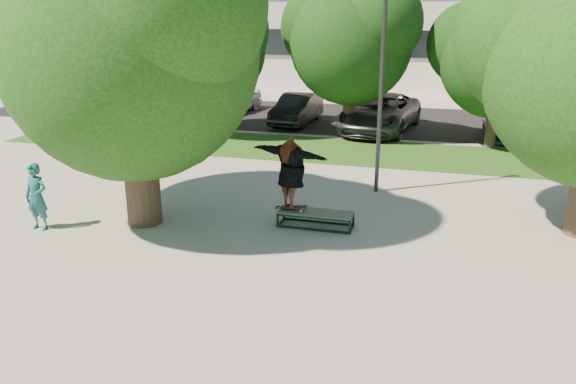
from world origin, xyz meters
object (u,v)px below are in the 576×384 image
(car_dark, at_px, (297,109))
(tree_left, at_px, (128,37))
(bystander, at_px, (37,197))
(grind_box, at_px, (316,219))
(lamppost, at_px, (382,81))
(car_silver_b, at_px, (508,120))
(car_silver_a, at_px, (232,99))
(car_grey, at_px, (380,113))

(car_dark, bearing_deg, tree_left, -88.71)
(bystander, bearing_deg, car_dark, 82.23)
(grind_box, relative_size, car_dark, 0.44)
(lamppost, bearing_deg, car_silver_b, 64.06)
(car_dark, xyz_separation_m, car_silver_b, (9.05, -0.24, -0.00))
(lamppost, distance_m, car_silver_b, 10.20)
(grind_box, xyz_separation_m, car_dark, (-3.64, 12.30, 0.48))
(lamppost, distance_m, car_silver_a, 14.18)
(lamppost, height_order, car_grey, lamppost)
(tree_left, distance_m, grind_box, 6.01)
(lamppost, distance_m, grind_box, 4.47)
(tree_left, relative_size, car_grey, 1.26)
(lamppost, xyz_separation_m, grind_box, (-1.08, -3.17, -2.96))
(car_silver_b, bearing_deg, lamppost, -115.48)
(lamppost, bearing_deg, car_grey, 95.92)
(bystander, height_order, car_silver_b, bystander)
(car_grey, bearing_deg, lamppost, -75.97)
(tree_left, distance_m, car_dark, 13.58)
(bystander, bearing_deg, grind_box, 19.48)
(car_dark, bearing_deg, car_silver_a, 157.61)
(lamppost, bearing_deg, bystander, -145.73)
(grind_box, bearing_deg, bystander, -163.45)
(car_silver_a, relative_size, car_silver_b, 0.87)
(bystander, bearing_deg, car_grey, 67.21)
(grind_box, bearing_deg, car_silver_b, 65.84)
(tree_left, distance_m, bystander, 4.34)
(bystander, bearing_deg, lamppost, 37.20)
(car_silver_a, distance_m, car_grey, 8.10)
(tree_left, xyz_separation_m, car_grey, (4.41, 12.41, -3.64))
(car_silver_a, height_order, car_dark, car_silver_a)
(lamppost, bearing_deg, car_silver_a, 127.88)
(car_silver_b, bearing_deg, grind_box, -113.70)
(grind_box, height_order, car_grey, car_grey)
(tree_left, height_order, grind_box, tree_left)
(lamppost, relative_size, bystander, 3.79)
(tree_left, height_order, car_silver_b, tree_left)
(tree_left, height_order, car_silver_a, tree_left)
(car_silver_a, xyz_separation_m, car_grey, (7.69, -2.52, 0.10))
(grind_box, distance_m, car_silver_a, 16.05)
(car_silver_a, relative_size, car_grey, 0.71)
(grind_box, bearing_deg, car_dark, 106.50)
(lamppost, xyz_separation_m, car_grey, (-0.88, 8.50, -2.37))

